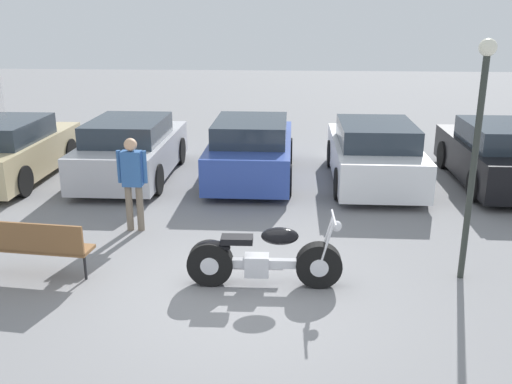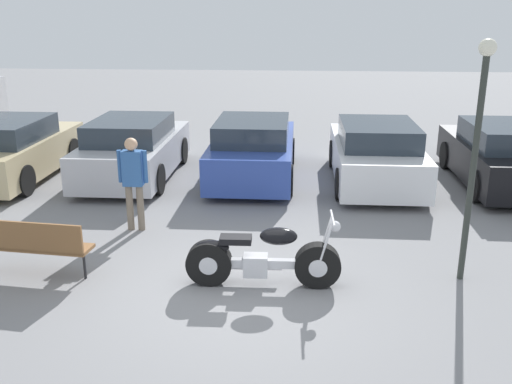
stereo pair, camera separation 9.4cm
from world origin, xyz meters
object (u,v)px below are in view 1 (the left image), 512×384
motorcycle (262,259)px  lamp_post (477,134)px  parked_car_silver (132,150)px  parked_car_white (374,154)px  person_standing (133,177)px  parked_car_black (499,155)px  parked_car_blue (251,150)px  parked_car_champagne (9,151)px  park_bench (34,243)px

motorcycle → lamp_post: 3.38m
motorcycle → parked_car_silver: size_ratio=0.53×
motorcycle → parked_car_silver: bearing=122.1°
parked_car_white → person_standing: person_standing is taller
motorcycle → parked_car_black: (4.94, 5.22, 0.26)m
parked_car_blue → parked_car_champagne: bearing=-175.4°
parked_car_champagne → person_standing: size_ratio=2.49×
parked_car_black → lamp_post: (-2.07, -4.79, 1.47)m
motorcycle → parked_car_white: size_ratio=0.53×
motorcycle → parked_car_silver: 6.18m
parked_car_white → park_bench: (-5.46, -5.17, -0.12)m
parked_car_black → parked_car_champagne: bearing=-178.4°
parked_car_blue → park_bench: size_ratio=2.52×
parked_car_silver → person_standing: bearing=-74.0°
lamp_post → park_bench: bearing=-176.0°
lamp_post → parked_car_champagne: bearing=153.2°
parked_car_champagne → lamp_post: (8.89, -4.49, 1.47)m
parked_car_black → parked_car_silver: bearing=179.9°
parked_car_black → park_bench: parked_car_black is taller
parked_car_blue → parked_car_white: bearing=-3.9°
person_standing → parked_car_black: bearing=24.1°
motorcycle → parked_car_silver: parked_car_silver is taller
parked_car_black → person_standing: size_ratio=2.49×
motorcycle → parked_car_champagne: size_ratio=0.53×
parked_car_blue → lamp_post: (3.41, -4.94, 1.47)m
parked_car_black → person_standing: person_standing is taller
park_bench → lamp_post: bearing=4.0°
park_bench → parked_car_champagne: bearing=119.3°
parked_car_silver → lamp_post: size_ratio=1.22×
parked_car_black → person_standing: bearing=-155.9°
parked_car_champagne → lamp_post: size_ratio=1.22×
lamp_post → parked_car_black: bearing=66.6°
parked_car_black → park_bench: (-8.21, -5.22, -0.12)m
person_standing → motorcycle: bearing=-40.0°
parked_car_white → lamp_post: (0.67, -4.75, 1.47)m
parked_car_white → parked_car_black: size_ratio=1.00×
parked_car_white → parked_car_black: 2.74m
parked_car_blue → parked_car_white: 2.75m
parked_car_silver → parked_car_blue: 2.74m
park_bench → lamp_post: lamp_post is taller
park_bench → parked_car_white: bearing=43.4°
motorcycle → parked_car_black: size_ratio=0.53×
parked_car_champagne → parked_car_white: size_ratio=1.00×
parked_car_white → park_bench: parked_car_white is taller
motorcycle → parked_car_black: bearing=46.6°
parked_car_white → parked_car_blue: bearing=176.1°
parked_car_blue → person_standing: 3.86m
motorcycle → person_standing: bearing=140.0°
motorcycle → park_bench: bearing=179.9°
motorcycle → parked_car_white: parked_car_white is taller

